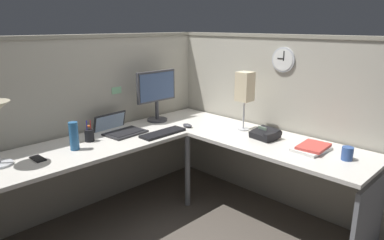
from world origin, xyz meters
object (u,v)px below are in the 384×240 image
object	(u,v)px
computer_mouse	(187,125)
wall_clock	(284,60)
cell_phone	(38,159)
book_stack	(312,148)
desk_lamp_paper	(245,88)
monitor	(157,92)
office_phone	(266,134)
laptop	(118,129)
thermos_flask	(74,136)
pen_cup	(89,135)
keyboard	(163,133)
coffee_mug	(347,154)

from	to	relation	value
computer_mouse	wall_clock	world-z (taller)	wall_clock
cell_phone	book_stack	bearing A→B (deg)	-41.86
desk_lamp_paper	book_stack	bearing A→B (deg)	-95.84
monitor	office_phone	xyz separation A→B (m)	(0.28, -1.09, -0.26)
monitor	laptop	bearing A→B (deg)	-175.77
office_phone	desk_lamp_paper	distance (m)	0.46
laptop	office_phone	size ratio (longest dim) A/B	1.78
thermos_flask	book_stack	world-z (taller)	thermos_flask
pen_cup	wall_clock	size ratio (longest dim) A/B	0.82
pen_cup	office_phone	distance (m)	1.47
thermos_flask	desk_lamp_paper	world-z (taller)	desk_lamp_paper
wall_clock	keyboard	bearing A→B (deg)	143.41
laptop	monitor	bearing A→B (deg)	4.23
monitor	coffee_mug	size ratio (longest dim) A/B	5.21
monitor	office_phone	bearing A→B (deg)	-75.43
book_stack	thermos_flask	bearing A→B (deg)	134.21
computer_mouse	wall_clock	distance (m)	1.05
computer_mouse	thermos_flask	size ratio (longest dim) A/B	0.47
cell_phone	book_stack	xyz separation A→B (m)	(1.55, -1.31, 0.02)
coffee_mug	computer_mouse	bearing A→B (deg)	99.60
cell_phone	office_phone	distance (m)	1.79
office_phone	coffee_mug	bearing A→B (deg)	-89.61
desk_lamp_paper	pen_cup	bearing A→B (deg)	148.87
monitor	book_stack	bearing A→B (deg)	-79.09
keyboard	coffee_mug	bearing A→B (deg)	-69.77
pen_cup	coffee_mug	distance (m)	1.99
office_phone	cell_phone	bearing A→B (deg)	149.91
laptop	office_phone	xyz separation A→B (m)	(0.76, -1.05, 0.01)
office_phone	book_stack	distance (m)	0.41
book_stack	coffee_mug	distance (m)	0.27
monitor	laptop	xyz separation A→B (m)	(-0.48, -0.04, -0.27)
computer_mouse	pen_cup	distance (m)	0.90
monitor	keyboard	xyz separation A→B (m)	(-0.25, -0.38, -0.28)
monitor	desk_lamp_paper	world-z (taller)	desk_lamp_paper
cell_phone	desk_lamp_paper	size ratio (longest dim) A/B	0.27
computer_mouse	thermos_flask	world-z (taller)	thermos_flask
pen_cup	thermos_flask	size ratio (longest dim) A/B	0.82
monitor	laptop	distance (m)	0.55
laptop	book_stack	size ratio (longest dim) A/B	1.36
computer_mouse	monitor	bearing A→B (deg)	97.95
cell_phone	keyboard	bearing A→B (deg)	-12.22
pen_cup	coffee_mug	bearing A→B (deg)	-56.93
laptop	book_stack	distance (m)	1.65
computer_mouse	wall_clock	size ratio (longest dim) A/B	0.47
laptop	wall_clock	distance (m)	1.59
cell_phone	desk_lamp_paper	world-z (taller)	desk_lamp_paper
computer_mouse	wall_clock	xyz separation A→B (m)	(0.56, -0.64, 0.62)
keyboard	thermos_flask	size ratio (longest dim) A/B	1.95
office_phone	book_stack	bearing A→B (deg)	-89.11
office_phone	wall_clock	world-z (taller)	wall_clock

